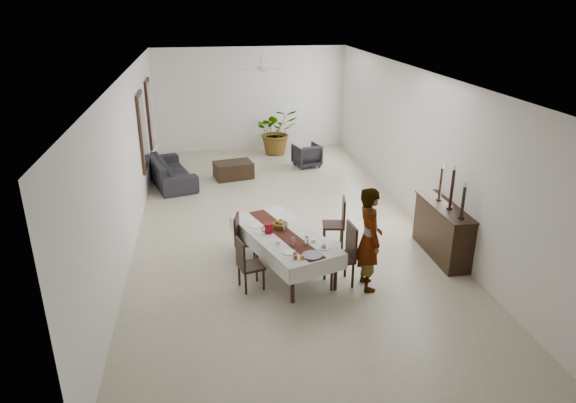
{
  "coord_description": "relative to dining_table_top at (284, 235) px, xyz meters",
  "views": [
    {
      "loc": [
        -1.51,
        -10.17,
        4.55
      ],
      "look_at": [
        -0.05,
        -1.46,
        1.05
      ],
      "focal_mm": 32.0,
      "sensor_mm": 36.0,
      "label": 1
    }
  ],
  "objects": [
    {
      "name": "floor",
      "position": [
        0.23,
        2.08,
        -0.67
      ],
      "size": [
        6.0,
        12.0,
        0.0
      ],
      "primitive_type": "cube",
      "color": "beige",
      "rests_on": "ground"
    },
    {
      "name": "ceiling",
      "position": [
        0.23,
        2.08,
        2.53
      ],
      "size": [
        6.0,
        12.0,
        0.02
      ],
      "primitive_type": "cube",
      "color": "white",
      "rests_on": "wall_back"
    },
    {
      "name": "wall_back",
      "position": [
        0.23,
        8.08,
        0.93
      ],
      "size": [
        6.0,
        0.02,
        3.2
      ],
      "primitive_type": "cube",
      "color": "white",
      "rests_on": "floor"
    },
    {
      "name": "wall_front",
      "position": [
        0.23,
        -3.92,
        0.93
      ],
      "size": [
        6.0,
        0.02,
        3.2
      ],
      "primitive_type": "cube",
      "color": "white",
      "rests_on": "floor"
    },
    {
      "name": "wall_left",
      "position": [
        -2.77,
        2.08,
        0.93
      ],
      "size": [
        0.02,
        12.0,
        3.2
      ],
      "primitive_type": "cube",
      "color": "white",
      "rests_on": "floor"
    },
    {
      "name": "wall_right",
      "position": [
        3.23,
        2.08,
        0.93
      ],
      "size": [
        0.02,
        12.0,
        3.2
      ],
      "primitive_type": "cube",
      "color": "white",
      "rests_on": "floor"
    },
    {
      "name": "dining_table_top",
      "position": [
        0.0,
        0.0,
        0.0
      ],
      "size": [
        1.6,
        2.4,
        0.05
      ],
      "primitive_type": "cube",
      "rotation": [
        0.0,
        0.0,
        0.33
      ],
      "color": "black",
      "rests_on": "table_leg_fl"
    },
    {
      "name": "table_leg_fl",
      "position": [
        -0.04,
        -1.13,
        -0.35
      ],
      "size": [
        0.08,
        0.08,
        0.65
      ],
      "primitive_type": "cylinder",
      "rotation": [
        0.0,
        0.0,
        0.33
      ],
      "color": "black",
      "rests_on": "floor"
    },
    {
      "name": "table_leg_fr",
      "position": [
        0.73,
        -0.86,
        -0.35
      ],
      "size": [
        0.08,
        0.08,
        0.65
      ],
      "primitive_type": "cylinder",
      "rotation": [
        0.0,
        0.0,
        0.33
      ],
      "color": "black",
      "rests_on": "floor"
    },
    {
      "name": "table_leg_bl",
      "position": [
        -0.73,
        0.86,
        -0.35
      ],
      "size": [
        0.08,
        0.08,
        0.65
      ],
      "primitive_type": "cylinder",
      "rotation": [
        0.0,
        0.0,
        0.33
      ],
      "color": "black",
      "rests_on": "floor"
    },
    {
      "name": "table_leg_br",
      "position": [
        0.04,
        1.13,
        -0.35
      ],
      "size": [
        0.08,
        0.08,
        0.65
      ],
      "primitive_type": "cylinder",
      "rotation": [
        0.0,
        0.0,
        0.33
      ],
      "color": "black",
      "rests_on": "floor"
    },
    {
      "name": "tablecloth_top",
      "position": [
        0.0,
        0.0,
        0.03
      ],
      "size": [
        1.81,
        2.61,
        0.01
      ],
      "primitive_type": "cube",
      "rotation": [
        0.0,
        0.0,
        0.33
      ],
      "color": "silver",
      "rests_on": "dining_table_top"
    },
    {
      "name": "tablecloth_drape_left",
      "position": [
        -0.51,
        -0.18,
        -0.11
      ],
      "size": [
        0.79,
        2.26,
        0.28
      ],
      "primitive_type": "cube",
      "rotation": [
        0.0,
        0.0,
        0.33
      ],
      "color": "white",
      "rests_on": "dining_table_top"
    },
    {
      "name": "tablecloth_drape_right",
      "position": [
        0.51,
        0.18,
        -0.11
      ],
      "size": [
        0.79,
        2.26,
        0.28
      ],
      "primitive_type": "cube",
      "rotation": [
        0.0,
        0.0,
        0.33
      ],
      "color": "white",
      "rests_on": "dining_table_top"
    },
    {
      "name": "tablecloth_drape_near",
      "position": [
        0.39,
        -1.12,
        -0.11
      ],
      "size": [
        1.03,
        0.37,
        0.28
      ],
      "primitive_type": "cube",
      "rotation": [
        0.0,
        0.0,
        0.33
      ],
      "color": "white",
      "rests_on": "dining_table_top"
    },
    {
      "name": "tablecloth_drape_far",
      "position": [
        -0.39,
        1.12,
        -0.11
      ],
      "size": [
        1.03,
        0.37,
        0.28
      ],
      "primitive_type": "cube",
      "rotation": [
        0.0,
        0.0,
        0.33
      ],
      "color": "white",
      "rests_on": "dining_table_top"
    },
    {
      "name": "table_runner",
      "position": [
        0.0,
        0.0,
        0.04
      ],
      "size": [
        1.06,
        2.29,
        0.0
      ],
      "primitive_type": "cube",
      "rotation": [
        0.0,
        0.0,
        0.33
      ],
      "color": "#522117",
      "rests_on": "tablecloth_top"
    },
    {
      "name": "red_pitcher",
      "position": [
        -0.26,
        0.06,
        0.13
      ],
      "size": [
        0.18,
        0.18,
        0.18
      ],
      "primitive_type": "cylinder",
      "rotation": [
        0.0,
        0.0,
        0.33
      ],
      "color": "maroon",
      "rests_on": "tablecloth_top"
    },
    {
      "name": "pitcher_handle",
      "position": [
        -0.34,
        0.03,
        0.13
      ],
      "size": [
        0.11,
        0.05,
        0.11
      ],
      "primitive_type": "torus",
      "rotation": [
        1.57,
        0.0,
        0.33
      ],
      "color": "maroon",
      "rests_on": "red_pitcher"
    },
    {
      "name": "wine_glass_near",
      "position": [
        0.3,
        -0.53,
        0.11
      ],
      "size": [
        0.06,
        0.06,
        0.16
      ],
      "primitive_type": "cylinder",
      "color": "white",
      "rests_on": "tablecloth_top"
    },
    {
      "name": "wine_glass_mid",
      "position": [
        0.08,
        -0.51,
        0.11
      ],
      "size": [
        0.06,
        0.06,
        0.16
      ],
      "primitive_type": "cylinder",
      "color": "white",
      "rests_on": "tablecloth_top"
    },
    {
      "name": "wine_glass_far",
      "position": [
        0.03,
        0.06,
        0.11
      ],
      "size": [
        0.06,
        0.06,
        0.16
      ],
      "primitive_type": "cylinder",
      "color": "white",
      "rests_on": "tablecloth_top"
    },
    {
      "name": "teacup_right",
      "position": [
        0.44,
        -0.43,
        0.06
      ],
      "size": [
        0.08,
        0.08,
        0.06
      ],
      "primitive_type": "cylinder",
      "color": "white",
      "rests_on": "saucer_right"
    },
    {
      "name": "saucer_right",
      "position": [
        0.44,
        -0.43,
        0.04
      ],
      "size": [
        0.14,
        0.14,
        0.01
      ],
      "primitive_type": "cylinder",
      "color": "white",
      "rests_on": "tablecloth_top"
    },
    {
      "name": "teacup_left",
      "position": [
        -0.16,
        -0.4,
        0.06
      ],
      "size": [
        0.08,
        0.08,
        0.06
      ],
      "primitive_type": "cylinder",
      "color": "white",
      "rests_on": "saucer_left"
    },
    {
      "name": "saucer_left",
      "position": [
        -0.16,
        -0.4,
        0.04
      ],
      "size": [
        0.14,
        0.14,
        0.01
      ],
      "primitive_type": "cylinder",
      "color": "white",
      "rests_on": "tablecloth_top"
    },
    {
      "name": "plate_near_right",
      "position": [
        0.56,
        -0.69,
        0.04
      ],
      "size": [
        0.22,
        0.22,
        0.01
      ],
      "primitive_type": "cylinder",
      "color": "silver",
      "rests_on": "tablecloth_top"
    },
    {
      "name": "bread_near_right",
      "position": [
        0.56,
        -0.69,
        0.07
      ],
      "size": [
        0.08,
        0.08,
        0.08
      ],
      "primitive_type": "sphere",
      "color": "tan",
      "rests_on": "plate_near_right"
    },
    {
      "name": "plate_near_left",
      "position": [
        -0.04,
        -0.75,
        0.04
      ],
      "size": [
        0.22,
        0.22,
        0.01
      ],
      "primitive_type": "cylinder",
      "color": "white",
      "rests_on": "tablecloth_top"
    },
    {
      "name": "plate_far_left",
      "position": [
        -0.45,
        0.38,
        0.04
      ],
      "size": [
        0.22,
        0.22,
        0.01
      ],
      "primitive_type": "cylinder",
      "color": "white",
      "rests_on": "tablecloth_top"
    },
    {
      "name": "serving_tray",
      "position": [
        0.32,
        -0.92,
        0.04
      ],
      "size": [
        0.33,
        0.33,
        0.02
      ],
      "primitive_type": "cylinder",
      "color": "#404046",
      "rests_on": "tablecloth_top"
    },
    {
      "name": "jam_jar_a",
      "position": [
        0.13,
        -1.01,
        0.07
      ],
      "size": [
        0.06,
        0.06,
        0.07
      ],
      "primitive_type": "cylinder",
      "color": "#9C6516",
      "rests_on": "tablecloth_top"
    },
    {
      "name": "jam_jar_b",
      "position": [
        0.03,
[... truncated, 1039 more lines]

